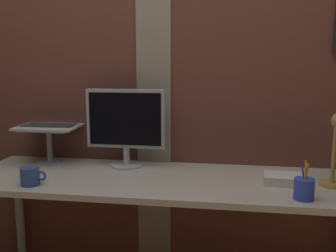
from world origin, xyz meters
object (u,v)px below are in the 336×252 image
at_px(pen_cup, 304,189).
at_px(coffee_mug, 31,176).
at_px(laptop, 54,115).
at_px(monitor, 126,122).

bearing_deg(pen_cup, coffee_mug, 179.98).
bearing_deg(laptop, monitor, -9.53).
height_order(monitor, coffee_mug, monitor).
bearing_deg(laptop, pen_cup, -19.19).
xyz_separation_m(monitor, coffee_mug, (-0.37, -0.39, -0.21)).
xyz_separation_m(monitor, laptop, (-0.46, 0.08, 0.02)).
relative_size(monitor, laptop, 1.29).
relative_size(laptop, coffee_mug, 2.69).
xyz_separation_m(pen_cup, coffee_mug, (-1.25, 0.00, -0.00)).
relative_size(pen_cup, coffee_mug, 1.39).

